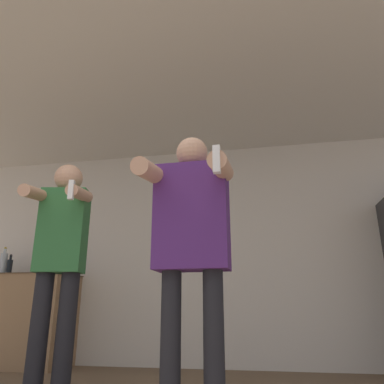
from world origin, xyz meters
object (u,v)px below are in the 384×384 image
(bottle_clear_vodka, at_px, (62,266))
(bottle_red_label, at_px, (49,264))
(bottle_green_wine, at_px, (3,263))
(bottle_amber_bourbon, at_px, (9,266))
(person_woman_foreground, at_px, (191,235))
(person_man_side, at_px, (60,254))

(bottle_clear_vodka, xyz_separation_m, bottle_red_label, (-0.18, 0.00, 0.03))
(bottle_green_wine, bearing_deg, bottle_clear_vodka, 0.00)
(bottle_amber_bourbon, xyz_separation_m, bottle_green_wine, (-0.09, 0.00, 0.04))
(bottle_clear_vodka, bearing_deg, bottle_red_label, 180.00)
(person_woman_foreground, bearing_deg, person_man_side, 152.33)
(bottle_clear_vodka, distance_m, person_woman_foreground, 2.75)
(bottle_red_label, bearing_deg, person_man_side, -55.84)
(person_woman_foreground, distance_m, person_man_side, 1.30)
(bottle_clear_vodka, relative_size, bottle_red_label, 0.69)
(bottle_clear_vodka, bearing_deg, person_woman_foreground, -46.08)
(bottle_red_label, relative_size, person_woman_foreground, 0.20)
(bottle_clear_vodka, height_order, bottle_red_label, bottle_red_label)
(bottle_red_label, xyz_separation_m, bottle_green_wine, (-0.60, 0.00, 0.02))
(bottle_amber_bourbon, bearing_deg, bottle_clear_vodka, 0.00)
(bottle_green_wine, distance_m, person_man_side, 2.07)
(bottle_green_wine, xyz_separation_m, person_woman_foreground, (2.68, -1.98, -0.14))
(person_woman_foreground, bearing_deg, bottle_red_label, 136.43)
(bottle_amber_bourbon, bearing_deg, person_man_side, -43.68)
(person_man_side, bearing_deg, bottle_amber_bourbon, 136.32)
(bottle_red_label, height_order, bottle_green_wine, bottle_green_wine)
(bottle_amber_bourbon, bearing_deg, person_woman_foreground, -37.40)
(bottle_red_label, bearing_deg, bottle_green_wine, 180.00)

